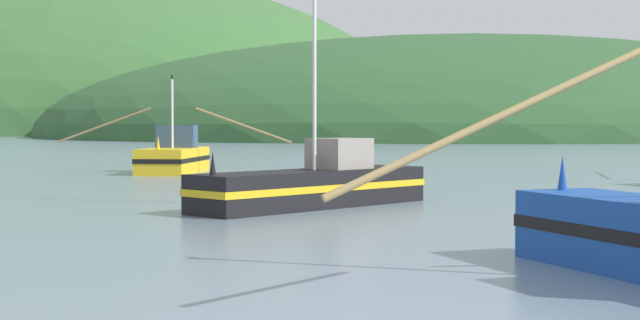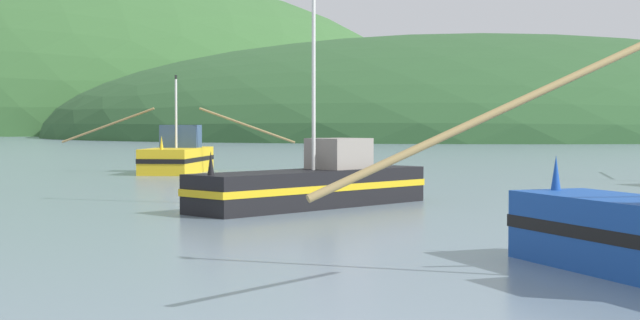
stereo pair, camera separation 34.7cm
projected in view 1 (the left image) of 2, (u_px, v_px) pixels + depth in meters
name	position (u px, v px, depth m)	size (l,w,h in m)	color
hill_far_right	(435.00, 132.00, 261.44)	(86.13, 68.90, 46.52)	#516B38
hill_mid_left	(462.00, 137.00, 180.79)	(158.23, 126.58, 37.12)	#2D562D
hill_mid_right	(62.00, 132.00, 255.07)	(193.14, 154.51, 84.72)	#386633
fishing_boat_yellow	(174.00, 157.00, 51.17)	(12.66, 6.78, 5.21)	gold
fishing_boat_black	(315.00, 185.00, 30.49)	(7.90, 7.69, 7.71)	black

